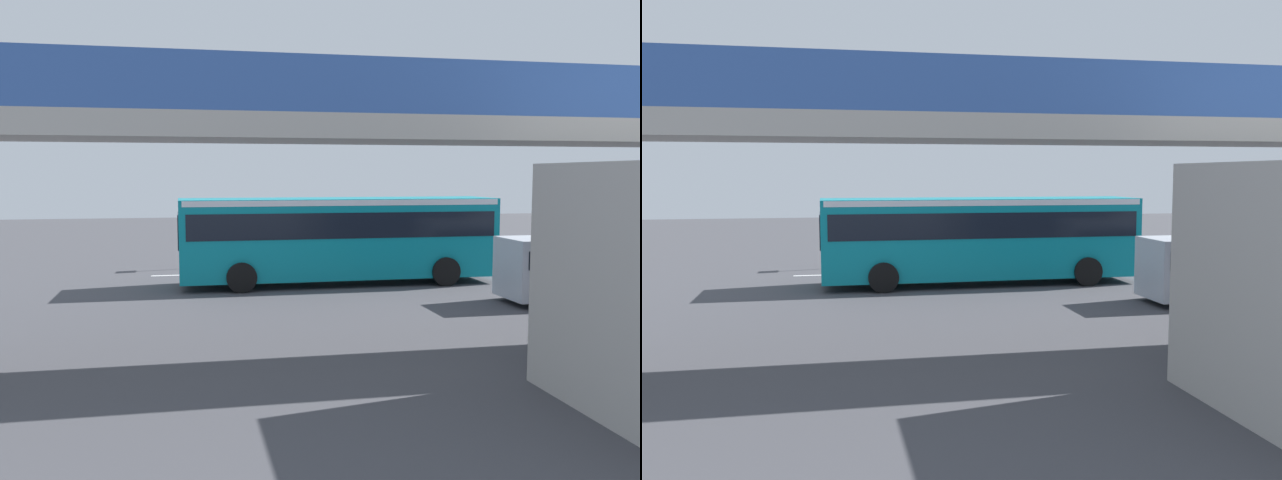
{
  "view_description": "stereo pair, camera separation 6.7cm",
  "coord_description": "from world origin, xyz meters",
  "views": [
    {
      "loc": [
        5.72,
        25.34,
        3.98
      ],
      "look_at": [
        0.76,
        0.99,
        1.6
      ],
      "focal_mm": 37.92,
      "sensor_mm": 36.0,
      "label": 1
    },
    {
      "loc": [
        5.65,
        25.36,
        3.98
      ],
      "look_at": [
        0.76,
        0.99,
        1.6
      ],
      "focal_mm": 37.92,
      "sensor_mm": 36.0,
      "label": 2
    }
  ],
  "objects": [
    {
      "name": "ground",
      "position": [
        0.0,
        0.0,
        0.0
      ],
      "size": [
        80.0,
        80.0,
        0.0
      ],
      "primitive_type": "plane",
      "color": "#424247"
    },
    {
      "name": "city_bus",
      "position": [
        0.13,
        1.29,
        1.88
      ],
      "size": [
        11.54,
        2.85,
        3.15
      ],
      "color": "#0C8493",
      "rests_on": "ground"
    },
    {
      "name": "parked_van",
      "position": [
        -6.43,
        6.31,
        1.18
      ],
      "size": [
        4.8,
        2.17,
        2.05
      ],
      "color": "#B7BCC6",
      "rests_on": "ground"
    },
    {
      "name": "traffic_sign",
      "position": [
        4.87,
        -3.98,
        1.89
      ],
      "size": [
        0.08,
        0.6,
        2.8
      ],
      "color": "slate",
      "rests_on": "ground"
    },
    {
      "name": "lane_dash_leftmost",
      "position": [
        -6.0,
        -2.01,
        0.0
      ],
      "size": [
        2.0,
        0.2,
        0.01
      ],
      "primitive_type": "cube",
      "color": "silver",
      "rests_on": "ground"
    },
    {
      "name": "lane_dash_left",
      "position": [
        -2.0,
        -2.01,
        0.0
      ],
      "size": [
        2.0,
        0.2,
        0.01
      ],
      "primitive_type": "cube",
      "color": "silver",
      "rests_on": "ground"
    },
    {
      "name": "lane_dash_centre",
      "position": [
        2.0,
        -2.01,
        0.0
      ],
      "size": [
        2.0,
        0.2,
        0.01
      ],
      "primitive_type": "cube",
      "color": "silver",
      "rests_on": "ground"
    },
    {
      "name": "lane_dash_right",
      "position": [
        6.0,
        -2.01,
        0.0
      ],
      "size": [
        2.0,
        0.2,
        0.01
      ],
      "primitive_type": "cube",
      "color": "silver",
      "rests_on": "ground"
    },
    {
      "name": "pedestrian_overpass",
      "position": [
        0.0,
        11.12,
        4.57
      ],
      "size": [
        24.4,
        2.6,
        6.3
      ],
      "color": "#B2ADA5",
      "rests_on": "ground"
    }
  ]
}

